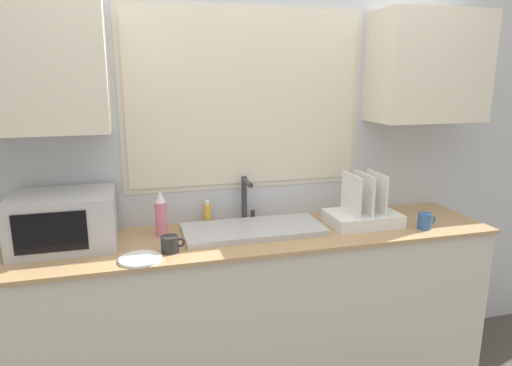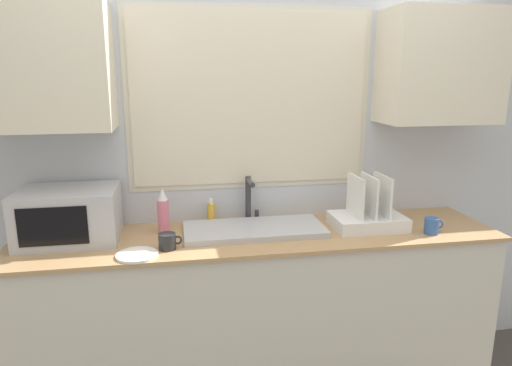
{
  "view_description": "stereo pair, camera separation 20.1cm",
  "coord_description": "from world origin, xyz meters",
  "px_view_note": "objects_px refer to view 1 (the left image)",
  "views": [
    {
      "loc": [
        -0.62,
        -1.91,
        1.73
      ],
      "look_at": [
        -0.03,
        0.25,
        1.2
      ],
      "focal_mm": 32.0,
      "sensor_mm": 36.0,
      "label": 1
    },
    {
      "loc": [
        -0.42,
        -1.95,
        1.73
      ],
      "look_at": [
        -0.03,
        0.25,
        1.2
      ],
      "focal_mm": 32.0,
      "sensor_mm": 36.0,
      "label": 2
    }
  ],
  "objects_px": {
    "faucet": "(246,196)",
    "mug_near_sink": "(170,244)",
    "spray_bottle": "(161,214)",
    "dish_rack": "(363,213)",
    "soap_bottle": "(208,214)",
    "microwave": "(64,220)"
  },
  "relations": [
    {
      "from": "mug_near_sink",
      "to": "spray_bottle",
      "type": "bearing_deg",
      "value": 95.04
    },
    {
      "from": "faucet",
      "to": "spray_bottle",
      "type": "relative_size",
      "value": 1.09
    },
    {
      "from": "faucet",
      "to": "dish_rack",
      "type": "bearing_deg",
      "value": -19.07
    },
    {
      "from": "faucet",
      "to": "microwave",
      "type": "xyz_separation_m",
      "value": [
        -0.93,
        -0.13,
        -0.02
      ]
    },
    {
      "from": "microwave",
      "to": "mug_near_sink",
      "type": "bearing_deg",
      "value": -23.88
    },
    {
      "from": "dish_rack",
      "to": "soap_bottle",
      "type": "height_order",
      "value": "dish_rack"
    },
    {
      "from": "dish_rack",
      "to": "soap_bottle",
      "type": "xyz_separation_m",
      "value": [
        -0.83,
        0.23,
        -0.0
      ]
    },
    {
      "from": "microwave",
      "to": "soap_bottle",
      "type": "bearing_deg",
      "value": 11.69
    },
    {
      "from": "dish_rack",
      "to": "mug_near_sink",
      "type": "bearing_deg",
      "value": -172.97
    },
    {
      "from": "faucet",
      "to": "microwave",
      "type": "relative_size",
      "value": 0.55
    },
    {
      "from": "microwave",
      "to": "mug_near_sink",
      "type": "height_order",
      "value": "microwave"
    },
    {
      "from": "faucet",
      "to": "microwave",
      "type": "height_order",
      "value": "microwave"
    },
    {
      "from": "spray_bottle",
      "to": "microwave",
      "type": "bearing_deg",
      "value": -175.39
    },
    {
      "from": "faucet",
      "to": "soap_bottle",
      "type": "bearing_deg",
      "value": 175.6
    },
    {
      "from": "dish_rack",
      "to": "mug_near_sink",
      "type": "distance_m",
      "value": 1.08
    },
    {
      "from": "faucet",
      "to": "mug_near_sink",
      "type": "height_order",
      "value": "faucet"
    },
    {
      "from": "dish_rack",
      "to": "soap_bottle",
      "type": "distance_m",
      "value": 0.86
    },
    {
      "from": "dish_rack",
      "to": "soap_bottle",
      "type": "bearing_deg",
      "value": 164.56
    },
    {
      "from": "faucet",
      "to": "mug_near_sink",
      "type": "distance_m",
      "value": 0.58
    },
    {
      "from": "microwave",
      "to": "mug_near_sink",
      "type": "relative_size",
      "value": 4.25
    },
    {
      "from": "spray_bottle",
      "to": "faucet",
      "type": "bearing_deg",
      "value": 11.32
    },
    {
      "from": "faucet",
      "to": "mug_near_sink",
      "type": "relative_size",
      "value": 2.32
    }
  ]
}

